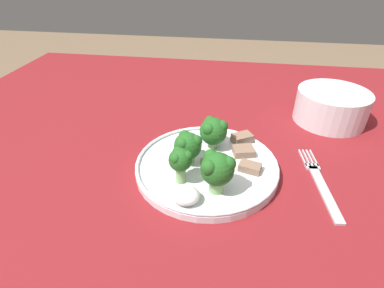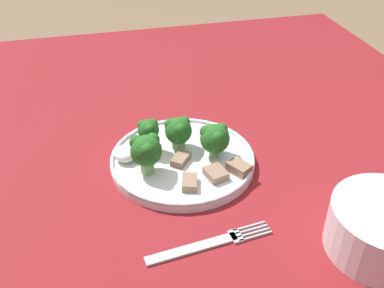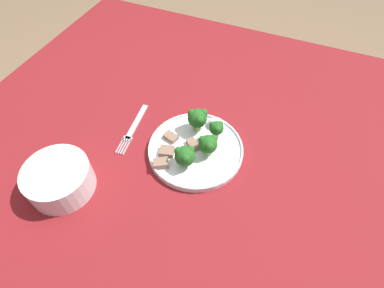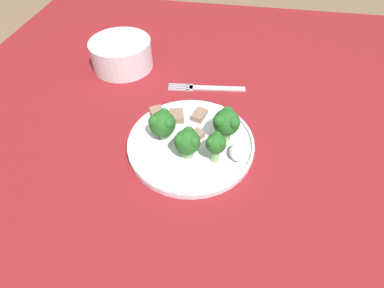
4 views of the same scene
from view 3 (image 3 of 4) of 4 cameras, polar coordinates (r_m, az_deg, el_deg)
ground_plane at (r=1.47m, az=0.07°, el=-19.43°), size 8.00×8.00×0.00m
table at (r=0.84m, az=0.12°, el=-4.43°), size 1.31×1.20×0.77m
dinner_plate at (r=0.76m, az=0.68°, el=-1.01°), size 0.24×0.24×0.02m
fork at (r=0.83m, az=-11.08°, el=3.06°), size 0.04×0.18×0.00m
cream_bowl at (r=0.75m, az=-23.92°, el=-6.21°), size 0.15×0.15×0.07m
broccoli_floret_near_rim_left at (r=0.70m, az=-1.36°, el=-2.23°), size 0.05×0.05×0.06m
broccoli_floret_center_left at (r=0.75m, az=4.68°, el=2.96°), size 0.04×0.04×0.06m
broccoli_floret_back_left at (r=0.72m, az=3.07°, el=-0.05°), size 0.05×0.05×0.06m
broccoli_floret_front_left at (r=0.77m, az=1.03°, el=4.93°), size 0.05×0.05×0.07m
meat_slice_front_slice at (r=0.78m, az=-4.06°, el=1.38°), size 0.04×0.03×0.01m
meat_slice_middle_slice at (r=0.73m, az=-5.96°, el=-3.66°), size 0.04×0.04×0.02m
meat_slice_rear_slice at (r=0.75m, az=-4.80°, el=-1.37°), size 0.04×0.04×0.01m
meat_slice_edge_slice at (r=0.76m, az=0.03°, el=0.29°), size 0.04×0.04×0.01m
sauce_dollop at (r=0.80m, az=4.60°, el=4.04°), size 0.04×0.04×0.02m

